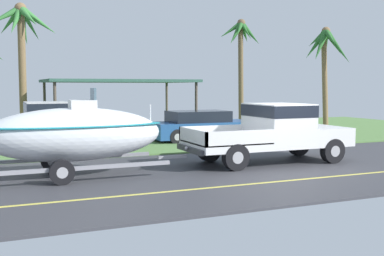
{
  "coord_description": "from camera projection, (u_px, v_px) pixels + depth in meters",
  "views": [
    {
      "loc": [
        -8.17,
        -12.23,
        2.49
      ],
      "look_at": [
        -2.28,
        1.61,
        1.17
      ],
      "focal_mm": 44.53,
      "sensor_mm": 36.0,
      "label": 1
    }
  ],
  "objects": [
    {
      "name": "carport_awning",
      "position": [
        118.0,
        82.0,
        24.61
      ],
      "size": [
        7.42,
        4.86,
        2.83
      ],
      "color": "#4C4238",
      "rests_on": "ground"
    },
    {
      "name": "palm_tree_near_right",
      "position": [
        325.0,
        51.0,
        26.21
      ],
      "size": [
        2.54,
        3.12,
        5.76
      ],
      "color": "brown",
      "rests_on": "ground"
    },
    {
      "name": "palm_tree_far_left",
      "position": [
        241.0,
        41.0,
        30.05
      ],
      "size": [
        2.62,
        3.04,
        6.71
      ],
      "color": "brown",
      "rests_on": "ground"
    },
    {
      "name": "parked_sedan_near",
      "position": [
        202.0,
        126.0,
        21.72
      ],
      "size": [
        4.73,
        1.91,
        1.38
      ],
      "color": "#234C89",
      "rests_on": "ground"
    },
    {
      "name": "pickup_truck_towing",
      "position": [
        277.0,
        130.0,
        15.65
      ],
      "size": [
        5.65,
        2.14,
        1.93
      ],
      "color": "silver",
      "rests_on": "ground"
    },
    {
      "name": "palm_tree_near_left",
      "position": [
        22.0,
        32.0,
        23.15
      ],
      "size": [
        3.42,
        3.53,
        6.53
      ],
      "color": "brown",
      "rests_on": "ground"
    },
    {
      "name": "ground",
      "position": [
        180.0,
        140.0,
        22.3
      ],
      "size": [
        36.0,
        22.0,
        0.11
      ],
      "color": "#38383D"
    },
    {
      "name": "parked_pickup_background",
      "position": [
        46.0,
        124.0,
        18.55
      ],
      "size": [
        5.49,
        1.99,
        1.89
      ],
      "color": "silver",
      "rests_on": "ground"
    },
    {
      "name": "boat_on_trailer",
      "position": [
        73.0,
        134.0,
        13.07
      ],
      "size": [
        6.08,
        2.21,
        2.44
      ],
      "color": "gray",
      "rests_on": "ground"
    }
  ]
}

